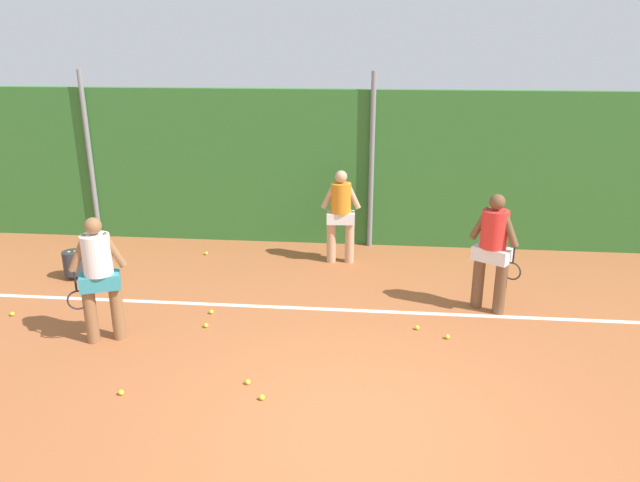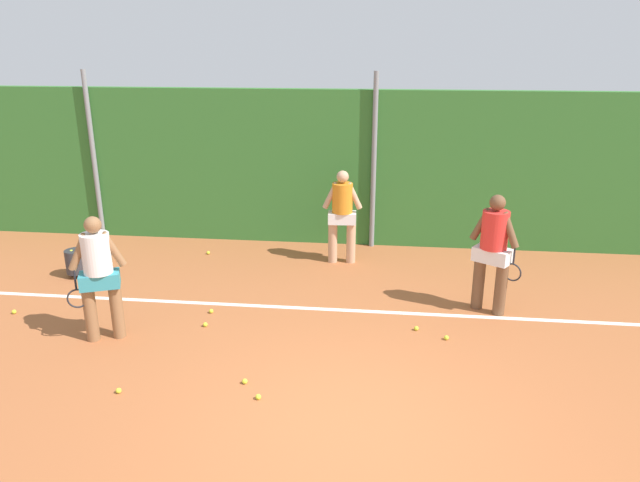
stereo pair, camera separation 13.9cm
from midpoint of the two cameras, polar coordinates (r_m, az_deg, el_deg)
The scene contains 18 objects.
ground_plane at distance 8.35m, azimuth 3.65°, elevation -9.99°, with size 30.76×30.76×0.00m, color #A85B33.
hedge_fence_backdrop at distance 11.99m, azimuth 4.63°, elevation 6.88°, with size 20.00×0.25×3.11m, color #33702D.
fence_post_left at distance 13.21m, azimuth -21.49°, elevation 7.53°, with size 0.10×0.10×3.46m, color gray.
fence_post_center at distance 11.78m, azimuth 4.63°, elevation 7.54°, with size 0.10×0.10×3.46m, color gray.
court_baseline_paint at distance 9.34m, azimuth 3.92°, elevation -6.69°, with size 14.61×0.10×0.01m, color white.
player_foreground_near at distance 8.63m, azimuth -20.89°, elevation -2.92°, with size 0.75×0.48×1.79m.
player_midcourt at distance 9.33m, azimuth 15.85°, elevation -0.53°, with size 0.75×0.57×1.86m.
player_backcourt_far at distance 11.01m, azimuth 1.64°, elevation 2.84°, with size 0.74×0.38×1.76m.
ball_hopper at distance 11.34m, azimuth -22.87°, elevation -1.93°, with size 0.36×0.36×0.51m.
tennis_ball_0 at distance 10.33m, azimuth -27.76°, elevation -6.20°, with size 0.07×0.07×0.07m, color #CCDB33.
tennis_ball_1 at distance 9.38m, azimuth -10.79°, elevation -6.69°, with size 0.07×0.07×0.07m, color #CCDB33.
tennis_ball_2 at distance 11.88m, azimuth -11.18°, elevation -1.17°, with size 0.07×0.07×0.07m, color #CCDB33.
tennis_ball_3 at distance 8.84m, azimuth 8.85°, elevation -8.21°, with size 0.07×0.07×0.07m, color #CCDB33.
tennis_ball_4 at distance 7.54m, azimuth -7.47°, elevation -13.26°, with size 0.07×0.07×0.07m, color #CCDB33.
tennis_ball_5 at distance 7.24m, azimuth -6.16°, elevation -14.69°, with size 0.07×0.07×0.07m, color #CCDB33.
tennis_ball_6 at distance 7.69m, azimuth -19.04°, elevation -13.57°, with size 0.07×0.07×0.07m, color #CCDB33.
tennis_ball_7 at distance 8.98m, azimuth -11.32°, elevation -7.94°, with size 0.07×0.07×0.07m, color #CCDB33.
tennis_ball_8 at distance 8.67m, azimuth 11.67°, elevation -8.98°, with size 0.07×0.07×0.07m, color #CCDB33.
Camera 1 is at (0.13, -5.49, 4.02)m, focal length 33.37 mm.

